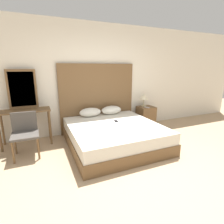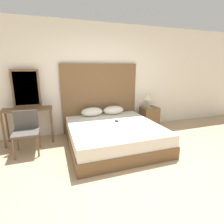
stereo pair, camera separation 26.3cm
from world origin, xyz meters
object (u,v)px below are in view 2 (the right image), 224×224
(vanity_desk, at_px, (28,115))
(nightstand, at_px, (149,117))
(phone_on_bed, at_px, (117,121))
(bed, at_px, (113,135))
(phone_on_nightstand, at_px, (150,108))
(table_lamp, at_px, (147,97))
(chair, at_px, (26,129))

(vanity_desk, bearing_deg, nightstand, -0.17)
(nightstand, xyz_separation_m, vanity_desk, (-3.04, 0.01, 0.34))
(vanity_desk, bearing_deg, phone_on_bed, -17.33)
(bed, xyz_separation_m, vanity_desk, (-1.71, 0.76, 0.40))
(phone_on_bed, bearing_deg, phone_on_nightstand, 22.40)
(table_lamp, relative_size, chair, 0.44)
(bed, distance_m, phone_on_nightstand, 1.47)
(table_lamp, bearing_deg, phone_on_nightstand, -93.21)
(table_lamp, relative_size, vanity_desk, 0.35)
(phone_on_bed, height_order, chair, chair)
(phone_on_nightstand, distance_m, vanity_desk, 2.99)
(nightstand, height_order, chair, chair)
(bed, distance_m, table_lamp, 1.65)
(table_lamp, bearing_deg, phone_on_bed, -150.47)
(phone_on_bed, xyz_separation_m, chair, (-1.85, 0.08, 0.01))
(vanity_desk, bearing_deg, chair, -89.87)
(phone_on_bed, bearing_deg, table_lamp, 29.53)
(bed, relative_size, vanity_desk, 1.93)
(nightstand, bearing_deg, phone_on_nightstand, -114.89)
(chair, bearing_deg, nightstand, 9.23)
(bed, height_order, vanity_desk, vanity_desk)
(phone_on_nightstand, bearing_deg, nightstand, 65.11)
(bed, relative_size, phone_on_nightstand, 12.08)
(vanity_desk, bearing_deg, phone_on_nightstand, -2.10)
(bed, distance_m, phone_on_bed, 0.33)
(bed, bearing_deg, chair, 171.42)
(phone_on_bed, bearing_deg, bed, -126.98)
(nightstand, xyz_separation_m, chair, (-3.03, -0.49, 0.19))
(phone_on_bed, xyz_separation_m, phone_on_nightstand, (1.14, 0.47, 0.12))
(bed, xyz_separation_m, phone_on_nightstand, (1.27, 0.65, 0.36))
(vanity_desk, xyz_separation_m, chair, (0.00, -0.50, -0.15))
(phone_on_nightstand, height_order, vanity_desk, vanity_desk)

